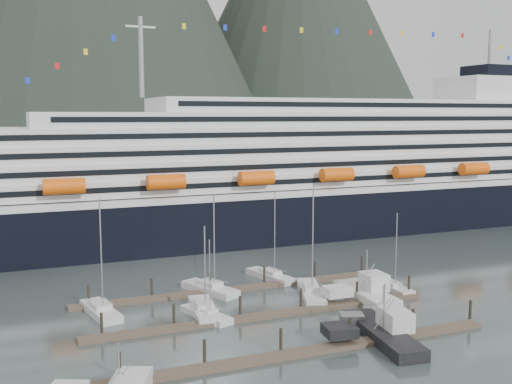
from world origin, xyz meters
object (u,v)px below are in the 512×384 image
sailboat_d (311,293)px  sailboat_f (210,289)px  trawler_d (381,322)px  sailboat_b (206,315)px  trawler_e (365,293)px  sailboat_a (101,311)px  sailboat_g (271,276)px  sailboat_c (204,311)px  trawler_c (382,332)px  cruise_ship (316,179)px  sailboat_h (392,288)px

sailboat_d → sailboat_f: bearing=80.8°
sailboat_f → trawler_d: size_ratio=1.47×
sailboat_b → sailboat_d: (17.42, 3.43, 0.06)m
trawler_d → trawler_e: trawler_e is taller
sailboat_d → sailboat_f: 15.29m
sailboat_a → sailboat_d: bearing=-106.2°
trawler_d → trawler_e: bearing=-2.2°
sailboat_f → sailboat_g: 12.01m
sailboat_b → sailboat_a: bearing=44.2°
sailboat_c → sailboat_d: sailboat_d is taller
sailboat_c → sailboat_d: bearing=-75.7°
sailboat_c → sailboat_g: sailboat_g is taller
sailboat_b → trawler_c: (17.17, -15.55, 0.56)m
sailboat_a → sailboat_g: sailboat_a is taller
sailboat_d → trawler_c: bearing=-161.4°
sailboat_b → trawler_e: 23.87m
sailboat_a → sailboat_g: 29.36m
cruise_ship → trawler_d: (-22.79, -61.15, -11.23)m
sailboat_b → trawler_e: (23.82, -1.37, 0.61)m
sailboat_g → trawler_d: bearing=173.1°
cruise_ship → sailboat_a: (-55.02, -42.58, -11.58)m
sailboat_h → sailboat_g: bearing=44.4°
sailboat_c → sailboat_g: 19.80m
sailboat_g → trawler_c: sailboat_g is taller
sailboat_c → trawler_d: 23.56m
sailboat_a → sailboat_d: 30.39m
sailboat_d → sailboat_b: bearing=120.5°
trawler_e → cruise_ship: bearing=-19.0°
sailboat_d → sailboat_f: size_ratio=1.10×
sailboat_a → trawler_c: sailboat_a is taller
cruise_ship → sailboat_d: (-24.79, -45.67, -11.58)m
sailboat_b → sailboat_c: size_ratio=0.86×
sailboat_g → sailboat_h: bearing=-146.9°
sailboat_f → trawler_e: (19.82, -12.12, 0.55)m
sailboat_d → trawler_d: (2.00, -15.48, 0.36)m
sailboat_f → trawler_c: 29.41m
sailboat_a → sailboat_h: bearing=-107.5°
sailboat_b → sailboat_g: 21.01m
sailboat_a → sailboat_g: bearing=-85.3°
sailboat_h → trawler_e: bearing=107.8°
sailboat_g → sailboat_f: bearing=91.0°
sailboat_b → sailboat_h: 30.21m
sailboat_d → sailboat_g: sailboat_d is taller
sailboat_b → sailboat_f: sailboat_f is taller
trawler_d → trawler_c: bearing=167.4°
sailboat_d → sailboat_f: (-13.41, 7.33, 0.00)m
sailboat_d → trawler_d: 15.61m
trawler_d → sailboat_c: bearing=74.8°
sailboat_b → cruise_ship: bearing=-59.5°
sailboat_b → sailboat_g: bearing=-66.5°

